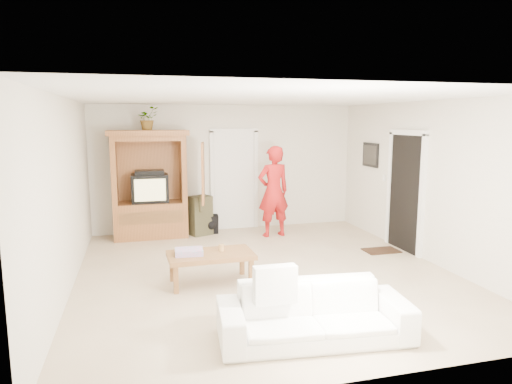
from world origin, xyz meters
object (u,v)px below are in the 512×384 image
armoire (151,191)px  sofa (314,313)px  man (273,191)px  coffee_table (211,257)px

armoire → sofa: (1.49, -4.83, -0.62)m
armoire → man: (2.34, -0.54, -0.01)m
man → coffee_table: (-1.63, -2.36, -0.51)m
armoire → coffee_table: (0.71, -2.89, -0.52)m
man → sofa: 4.41m
man → coffee_table: man is taller
armoire → man: bearing=-13.0°
man → coffee_table: size_ratio=1.48×
armoire → sofa: size_ratio=1.05×
armoire → sofa: 5.09m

